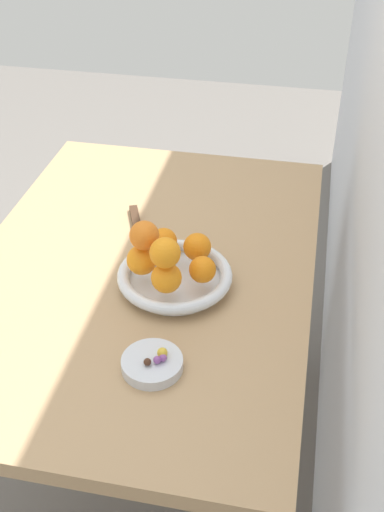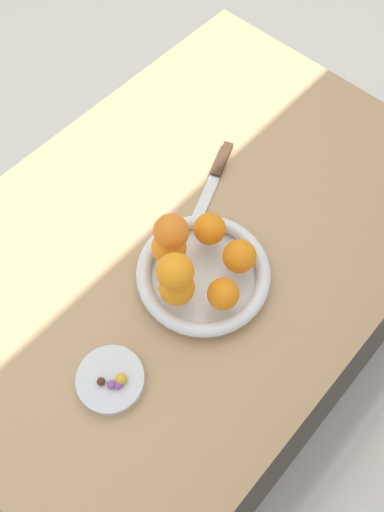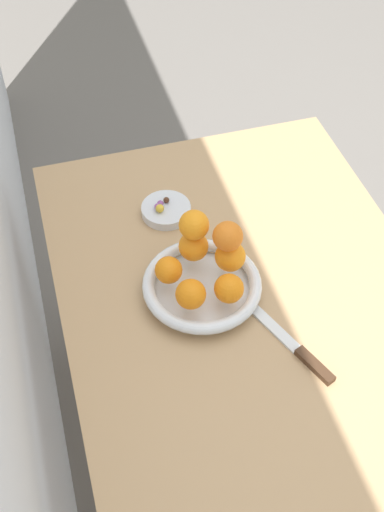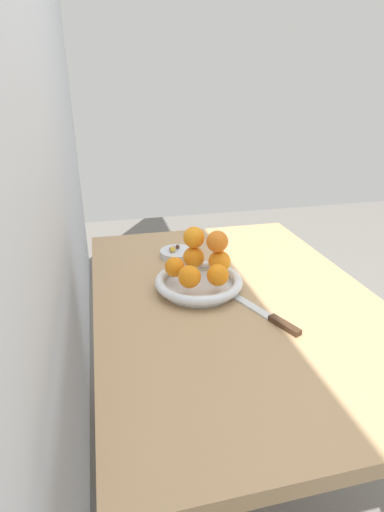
{
  "view_description": "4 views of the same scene",
  "coord_description": "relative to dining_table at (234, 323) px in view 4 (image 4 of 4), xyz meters",
  "views": [
    {
      "loc": [
        1.1,
        0.34,
        1.6
      ],
      "look_at": [
        0.06,
        0.13,
        0.83
      ],
      "focal_mm": 45.0,
      "sensor_mm": 36.0,
      "label": 1
    },
    {
      "loc": [
        0.36,
        0.34,
        1.58
      ],
      "look_at": [
        0.08,
        0.08,
        0.86
      ],
      "focal_mm": 35.0,
      "sensor_mm": 36.0,
      "label": 2
    },
    {
      "loc": [
        -0.73,
        0.34,
        1.78
      ],
      "look_at": [
        0.07,
        0.11,
        0.84
      ],
      "focal_mm": 45.0,
      "sensor_mm": 36.0,
      "label": 3
    },
    {
      "loc": [
        -0.9,
        0.34,
        1.28
      ],
      "look_at": [
        0.09,
        0.1,
        0.83
      ],
      "focal_mm": 28.0,
      "sensor_mm": 36.0,
      "label": 4
    }
  ],
  "objects": [
    {
      "name": "orange_5",
      "position": [
        0.12,
        0.09,
        0.22
      ],
      "size": [
        0.06,
        0.06,
        0.06
      ],
      "primitive_type": "sphere",
      "color": "orange",
      "rests_on": "orange_4"
    },
    {
      "name": "candy_ball_3",
      "position": [
        0.32,
        0.1,
        0.12
      ],
      "size": [
        0.01,
        0.01,
        0.01
      ],
      "primitive_type": "sphere",
      "color": "#472819",
      "rests_on": "candy_dish"
    },
    {
      "name": "orange_1",
      "position": [
        0.01,
        0.13,
        0.16
      ],
      "size": [
        0.06,
        0.06,
        0.06
      ],
      "primitive_type": "sphere",
      "color": "orange",
      "rests_on": "fruit_bowl"
    },
    {
      "name": "orange_2",
      "position": [
        0.0,
        0.05,
        0.16
      ],
      "size": [
        0.06,
        0.06,
        0.06
      ],
      "primitive_type": "sphere",
      "color": "orange",
      "rests_on": "fruit_bowl"
    },
    {
      "name": "knife",
      "position": [
        -0.12,
        -0.04,
        0.09
      ],
      "size": [
        0.25,
        0.12,
        0.01
      ],
      "color": "#3F2819",
      "rests_on": "dining_table"
    },
    {
      "name": "candy_ball_2",
      "position": [
        0.31,
        0.11,
        0.12
      ],
      "size": [
        0.01,
        0.01,
        0.01
      ],
      "primitive_type": "sphere",
      "color": "#8C4C99",
      "rests_on": "candy_dish"
    },
    {
      "name": "candy_ball_0",
      "position": [
        0.3,
        0.12,
        0.12
      ],
      "size": [
        0.01,
        0.01,
        0.01
      ],
      "primitive_type": "sphere",
      "color": "#8C4C99",
      "rests_on": "candy_dish"
    },
    {
      "name": "candy_dish",
      "position": [
        0.3,
        0.1,
        0.1
      ],
      "size": [
        0.11,
        0.11,
        0.02
      ],
      "primitive_type": "cylinder",
      "color": "silver",
      "rests_on": "dining_table"
    },
    {
      "name": "ground_plane",
      "position": [
        0.0,
        0.0,
        -0.65
      ],
      "size": [
        6.0,
        6.0,
        0.0
      ],
      "primitive_type": "plane",
      "color": "slate"
    },
    {
      "name": "orange_3",
      "position": [
        0.08,
        0.02,
        0.16
      ],
      "size": [
        0.06,
        0.06,
        0.06
      ],
      "primitive_type": "sphere",
      "color": "orange",
      "rests_on": "fruit_bowl"
    },
    {
      "name": "dining_table",
      "position": [
        0.0,
        0.0,
        0.0
      ],
      "size": [
        1.1,
        0.76,
        0.74
      ],
      "color": "tan",
      "rests_on": "ground_plane"
    },
    {
      "name": "candy_ball_1",
      "position": [
        0.29,
        0.12,
        0.12
      ],
      "size": [
        0.02,
        0.02,
        0.02
      ],
      "primitive_type": "sphere",
      "color": "gold",
      "rests_on": "candy_dish"
    },
    {
      "name": "orange_4",
      "position": [
        0.12,
        0.09,
        0.16
      ],
      "size": [
        0.06,
        0.06,
        0.06
      ],
      "primitive_type": "sphere",
      "color": "orange",
      "rests_on": "fruit_bowl"
    },
    {
      "name": "fruit_bowl",
      "position": [
        0.06,
        0.09,
        0.11
      ],
      "size": [
        0.25,
        0.25,
        0.04
      ],
      "color": "silver",
      "rests_on": "dining_table"
    },
    {
      "name": "wall_back",
      "position": [
        0.0,
        0.49,
        0.6
      ],
      "size": [
        4.0,
        0.05,
        2.5
      ],
      "primitive_type": "cube",
      "color": "silver",
      "rests_on": "ground_plane"
    },
    {
      "name": "orange_6",
      "position": [
        0.08,
        0.03,
        0.22
      ],
      "size": [
        0.06,
        0.06,
        0.06
      ],
      "primitive_type": "sphere",
      "color": "orange",
      "rests_on": "orange_3"
    },
    {
      "name": "orange_0",
      "position": [
        0.08,
        0.15,
        0.16
      ],
      "size": [
        0.06,
        0.06,
        0.06
      ],
      "primitive_type": "sphere",
      "color": "orange",
      "rests_on": "fruit_bowl"
    }
  ]
}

